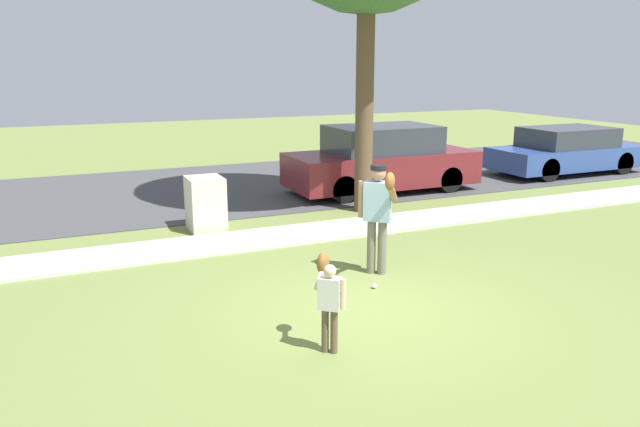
{
  "coord_description": "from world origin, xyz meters",
  "views": [
    {
      "loc": [
        -3.63,
        -6.55,
        3.16
      ],
      "look_at": [
        -0.13,
        1.34,
        1.0
      ],
      "focal_mm": 34.07,
      "sensor_mm": 36.0,
      "label": 1
    }
  ],
  "objects_px": {
    "parked_suv_maroon": "(382,160)",
    "utility_cabinet": "(206,204)",
    "person_adult": "(378,207)",
    "person_child": "(328,291)",
    "parked_wagon_blue": "(566,151)",
    "baseball": "(374,286)"
  },
  "relations": [
    {
      "from": "parked_suv_maroon",
      "to": "parked_wagon_blue",
      "type": "relative_size",
      "value": 1.04
    },
    {
      "from": "person_adult",
      "to": "parked_suv_maroon",
      "type": "distance_m",
      "value": 6.18
    },
    {
      "from": "baseball",
      "to": "utility_cabinet",
      "type": "xyz_separation_m",
      "value": [
        -1.45,
        4.09,
        0.48
      ]
    },
    {
      "from": "baseball",
      "to": "parked_wagon_blue",
      "type": "xyz_separation_m",
      "value": [
        9.53,
        5.89,
        0.62
      ]
    },
    {
      "from": "person_adult",
      "to": "person_child",
      "type": "bearing_deg",
      "value": -1.2
    },
    {
      "from": "person_adult",
      "to": "utility_cabinet",
      "type": "bearing_deg",
      "value": -113.51
    },
    {
      "from": "parked_wagon_blue",
      "to": "parked_suv_maroon",
      "type": "bearing_deg",
      "value": -179.8
    },
    {
      "from": "person_adult",
      "to": "person_child",
      "type": "relative_size",
      "value": 1.57
    },
    {
      "from": "person_adult",
      "to": "parked_suv_maroon",
      "type": "height_order",
      "value": "person_adult"
    },
    {
      "from": "person_child",
      "to": "baseball",
      "type": "relative_size",
      "value": 14.49
    },
    {
      "from": "person_child",
      "to": "parked_wagon_blue",
      "type": "bearing_deg",
      "value": -16.15
    },
    {
      "from": "person_adult",
      "to": "parked_wagon_blue",
      "type": "xyz_separation_m",
      "value": [
        9.2,
        5.37,
        -0.39
      ]
    },
    {
      "from": "utility_cabinet",
      "to": "person_child",
      "type": "bearing_deg",
      "value": -89.42
    },
    {
      "from": "utility_cabinet",
      "to": "parked_wagon_blue",
      "type": "relative_size",
      "value": 0.23
    },
    {
      "from": "utility_cabinet",
      "to": "person_adult",
      "type": "bearing_deg",
      "value": -63.48
    },
    {
      "from": "person_child",
      "to": "parked_wagon_blue",
      "type": "xyz_separation_m",
      "value": [
        10.93,
        7.33,
        -0.03
      ]
    },
    {
      "from": "baseball",
      "to": "utility_cabinet",
      "type": "bearing_deg",
      "value": 109.52
    },
    {
      "from": "parked_suv_maroon",
      "to": "utility_cabinet",
      "type": "bearing_deg",
      "value": -159.91
    },
    {
      "from": "utility_cabinet",
      "to": "parked_wagon_blue",
      "type": "bearing_deg",
      "value": 9.32
    },
    {
      "from": "person_adult",
      "to": "baseball",
      "type": "relative_size",
      "value": 22.74
    },
    {
      "from": "utility_cabinet",
      "to": "parked_wagon_blue",
      "type": "distance_m",
      "value": 11.13
    },
    {
      "from": "person_adult",
      "to": "utility_cabinet",
      "type": "xyz_separation_m",
      "value": [
        -1.78,
        3.56,
        -0.54
      ]
    }
  ]
}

